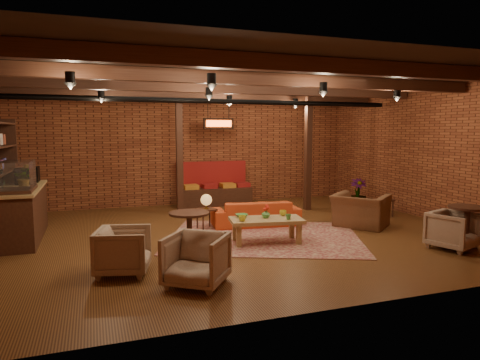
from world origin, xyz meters
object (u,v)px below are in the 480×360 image
object	(u,v)px
coffee_table	(266,221)
armchair_a	(123,249)
plant_tall	(359,164)
sofa	(256,213)
side_table_lamp	(206,203)
armchair_far	(453,229)
side_table_book	(384,201)
round_table_left	(189,226)
armchair_right	(361,205)
armchair_b	(196,257)
round_table_right	(467,220)

from	to	relation	value
coffee_table	armchair_a	distance (m)	2.89
armchair_a	plant_tall	distance (m)	7.58
sofa	coffee_table	distance (m)	1.53
sofa	side_table_lamp	xyz separation A→B (m)	(-1.16, -0.01, 0.31)
plant_tall	armchair_far	bearing A→B (deg)	-101.30
sofa	side_table_book	size ratio (longest dim) A/B	4.18
armchair_far	plant_tall	xyz separation A→B (m)	(0.83, 4.17, 0.84)
round_table_left	side_table_lamp	bearing A→B (deg)	65.99
plant_tall	side_table_book	bearing A→B (deg)	-95.12
armchair_right	armchair_far	distance (m)	2.17
armchair_b	side_table_book	xyz separation A→B (m)	(5.59, 3.17, 0.00)
armchair_right	plant_tall	bearing A→B (deg)	-71.02
armchair_right	plant_tall	world-z (taller)	plant_tall
sofa	side_table_lamp	size ratio (longest dim) A/B	2.52
armchair_b	round_table_right	xyz separation A→B (m)	(5.11, 0.21, 0.12)
sofa	coffee_table	xyz separation A→B (m)	(-0.37, -1.48, 0.13)
coffee_table	armchair_right	size ratio (longest dim) A/B	1.31
sofa	armchair_far	bearing A→B (deg)	138.81
armchair_a	coffee_table	bearing A→B (deg)	-56.36
sofa	armchair_right	distance (m)	2.37
armchair_a	armchair_b	distance (m)	1.26
coffee_table	round_table_left	distance (m)	1.56
armchair_b	coffee_table	bearing A→B (deg)	80.95
side_table_lamp	armchair_far	world-z (taller)	side_table_lamp
armchair_right	side_table_book	distance (m)	1.47
side_table_lamp	plant_tall	xyz separation A→B (m)	(4.69, 1.17, 0.63)
round_table_left	round_table_right	bearing A→B (deg)	-15.78
sofa	armchair_b	distance (m)	3.94
armchair_far	side_table_book	bearing A→B (deg)	57.12
armchair_a	armchair_b	world-z (taller)	armchair_b
side_table_lamp	side_table_book	xyz separation A→B (m)	(4.58, -0.10, -0.19)
armchair_right	side_table_book	size ratio (longest dim) A/B	2.41
armchair_b	armchair_right	world-z (taller)	armchair_right
sofa	armchair_right	world-z (taller)	armchair_right
armchair_far	plant_tall	distance (m)	4.34
sofa	armchair_far	xyz separation A→B (m)	(2.70, -3.01, 0.09)
armchair_b	plant_tall	bearing A→B (deg)	73.73
side_table_book	armchair_b	bearing A→B (deg)	-150.40
sofa	armchair_a	xyz separation A→B (m)	(-3.09, -2.43, 0.10)
coffee_table	side_table_lamp	world-z (taller)	side_table_lamp
sofa	armchair_b	size ratio (longest dim) A/B	2.44
sofa	plant_tall	size ratio (longest dim) A/B	0.80
coffee_table	round_table_left	world-z (taller)	round_table_left
armchair_b	armchair_right	size ratio (longest dim) A/B	0.71
round_table_left	armchair_a	world-z (taller)	armchair_a
side_table_book	armchair_far	xyz separation A→B (m)	(-0.72, -2.90, -0.02)
armchair_b	side_table_book	bearing A→B (deg)	65.37
armchair_far	sofa	bearing A→B (deg)	112.91
side_table_lamp	round_table_left	size ratio (longest dim) A/B	1.06
coffee_table	plant_tall	world-z (taller)	plant_tall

